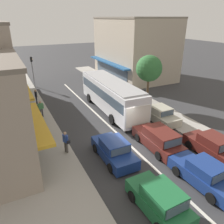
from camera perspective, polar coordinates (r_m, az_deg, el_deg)
name	(u,v)px	position (r m, az deg, el deg)	size (l,w,h in m)	color
ground_plane	(126,142)	(17.45, 3.71, -7.75)	(140.00, 140.00, 0.00)	#353538
lane_centre_line	(105,122)	(20.56, -1.88, -2.57)	(0.20, 28.00, 0.01)	silver
sidewalk_left	(26,127)	(20.85, -21.57, -3.75)	(5.20, 44.00, 0.14)	#A39E96
kerb_right	(147,104)	(25.03, 9.13, 2.18)	(2.80, 44.00, 0.12)	#A39E96
building_right_far	(134,48)	(36.14, 5.84, 16.26)	(9.42, 12.88, 9.11)	#B2A38E
city_bus	(111,93)	(22.39, -0.25, 4.86)	(3.00, 10.93, 3.23)	silver
wagon_behind_bus_mid	(158,139)	(16.66, 12.04, -6.93)	(2.00, 4.53, 1.58)	#561E19
hatchback_queue_gap_filler	(160,200)	(11.90, 12.32, -21.63)	(1.90, 3.75, 1.54)	#1E6638
sedan_adjacent_lane_lead	(114,150)	(15.20, 0.50, -9.95)	(1.92, 4.21, 1.47)	navy
sedan_queue_far_back	(204,174)	(14.25, 22.92, -14.70)	(2.03, 4.27, 1.47)	navy
parked_hatchback_kerb_front	(211,145)	(17.11, 24.38, -7.96)	(1.86, 3.72, 1.54)	#561E19
parked_sedan_kerb_second	(160,115)	(20.92, 12.35, -0.68)	(1.90, 4.20, 1.47)	#B7B29E
parked_sedan_kerb_third	(129,97)	(24.99, 4.53, 3.85)	(1.93, 4.22, 1.47)	#9EA3A8
parked_hatchback_kerb_rear	(109,84)	(29.69, -0.67, 7.21)	(1.83, 3.70, 1.54)	navy
traffic_light_downstreet	(32,67)	(32.28, -20.13, 11.06)	(0.33, 0.24, 4.20)	gray
street_tree_right	(149,69)	(23.65, 9.64, 11.11)	(2.76, 2.76, 5.50)	brown
pedestrian_with_handbag_near	(66,141)	(15.79, -11.99, -7.39)	(0.44, 0.64, 1.63)	#4C4742
pedestrian_browsing_midblock	(41,108)	(21.95, -18.12, 0.98)	(0.57, 0.23, 1.63)	#333338
pedestrian_far_walker	(36,96)	(25.57, -19.23, 3.99)	(0.22, 0.57, 1.63)	#232838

